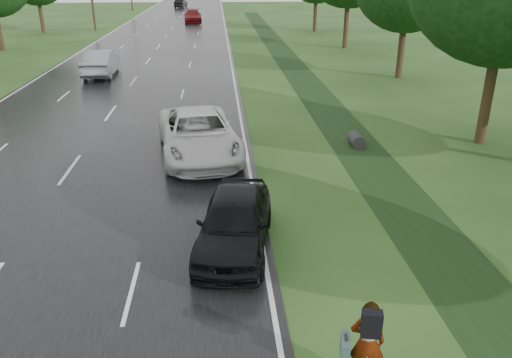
{
  "coord_description": "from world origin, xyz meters",
  "views": [
    {
      "loc": [
        5.68,
        -9.92,
        7.03
      ],
      "look_at": [
        6.71,
        3.57,
        1.3
      ],
      "focal_mm": 35.0,
      "sensor_mm": 36.0,
      "label": 1
    }
  ],
  "objects_px": {
    "white_pickup": "(199,134)",
    "dark_sedan": "(234,221)",
    "silver_sedan": "(101,63)",
    "pedestrian": "(366,341)"
  },
  "relations": [
    {
      "from": "white_pickup",
      "to": "dark_sedan",
      "type": "xyz_separation_m",
      "value": [
        1.16,
        -7.33,
        -0.11
      ]
    },
    {
      "from": "pedestrian",
      "to": "dark_sedan",
      "type": "bearing_deg",
      "value": -54.64
    },
    {
      "from": "pedestrian",
      "to": "white_pickup",
      "type": "distance_m",
      "value": 12.68
    },
    {
      "from": "silver_sedan",
      "to": "pedestrian",
      "type": "bearing_deg",
      "value": 108.62
    },
    {
      "from": "pedestrian",
      "to": "silver_sedan",
      "type": "relative_size",
      "value": 0.32
    },
    {
      "from": "dark_sedan",
      "to": "silver_sedan",
      "type": "height_order",
      "value": "silver_sedan"
    },
    {
      "from": "white_pickup",
      "to": "silver_sedan",
      "type": "relative_size",
      "value": 1.19
    },
    {
      "from": "white_pickup",
      "to": "dark_sedan",
      "type": "distance_m",
      "value": 7.42
    },
    {
      "from": "white_pickup",
      "to": "dark_sedan",
      "type": "bearing_deg",
      "value": -89.25
    },
    {
      "from": "pedestrian",
      "to": "dark_sedan",
      "type": "height_order",
      "value": "pedestrian"
    }
  ]
}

